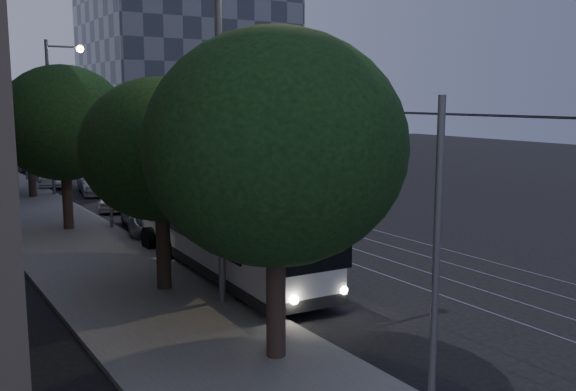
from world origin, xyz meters
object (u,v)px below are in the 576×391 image
(trolleybus, at_px, (222,225))
(car_white_c, at_px, (53,176))
(car_white_d, at_px, (37,164))
(streetlamp_near, at_px, (233,72))
(streetlamp_far, at_px, (56,102))
(car_white_b, at_px, (96,182))
(car_white_a, at_px, (115,197))
(pickup_silver, at_px, (155,214))

(trolleybus, distance_m, car_white_c, 25.00)
(car_white_d, bearing_deg, trolleybus, -104.52)
(streetlamp_near, distance_m, streetlamp_far, 24.09)
(car_white_b, bearing_deg, car_white_d, 102.30)
(car_white_a, bearing_deg, car_white_b, 104.91)
(car_white_d, bearing_deg, car_white_a, -103.28)
(car_white_a, bearing_deg, car_white_c, 116.10)
(trolleybus, bearing_deg, car_white_b, 89.21)
(trolleybus, relative_size, car_white_d, 2.69)
(car_white_a, distance_m, car_white_c, 10.96)
(streetlamp_near, bearing_deg, car_white_a, 83.79)
(pickup_silver, relative_size, car_white_a, 1.47)
(trolleybus, relative_size, car_white_c, 2.76)
(car_white_b, distance_m, streetlamp_near, 24.76)
(trolleybus, height_order, car_white_c, trolleybus)
(car_white_a, relative_size, streetlamp_near, 0.34)
(trolleybus, bearing_deg, streetlamp_far, 95.06)
(car_white_a, bearing_deg, car_white_d, 112.14)
(trolleybus, height_order, car_white_d, trolleybus)
(car_white_c, height_order, car_white_d, car_white_d)
(car_white_a, bearing_deg, streetlamp_near, -74.46)
(trolleybus, xyz_separation_m, streetlamp_far, (-0.70, 20.63, 4.02))
(trolleybus, bearing_deg, car_white_c, 93.59)
(car_white_a, height_order, car_white_b, car_white_b)
(car_white_c, distance_m, streetlamp_far, 6.59)
(car_white_a, height_order, streetlamp_far, streetlamp_far)
(car_white_d, xyz_separation_m, streetlamp_near, (-1.77, -37.18, 5.88))
(trolleybus, height_order, car_white_b, trolleybus)
(car_white_c, bearing_deg, pickup_silver, -71.47)
(car_white_c, bearing_deg, streetlamp_near, -75.70)
(trolleybus, distance_m, pickup_silver, 7.67)
(trolleybus, height_order, streetlamp_near, streetlamp_near)
(car_white_a, distance_m, car_white_b, 6.45)
(car_white_a, relative_size, car_white_b, 0.78)
(car_white_c, xyz_separation_m, streetlamp_far, (-0.50, -4.35, 4.93))
(car_white_a, xyz_separation_m, car_white_d, (-0.13, 19.69, 0.10))
(car_white_b, bearing_deg, trolleybus, -85.50)
(car_white_d, distance_m, streetlamp_near, 37.68)
(streetlamp_near, height_order, streetlamp_far, streetlamp_near)
(car_white_b, distance_m, car_white_c, 4.80)
(car_white_c, distance_m, streetlamp_near, 29.04)
(car_white_a, distance_m, car_white_d, 19.69)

